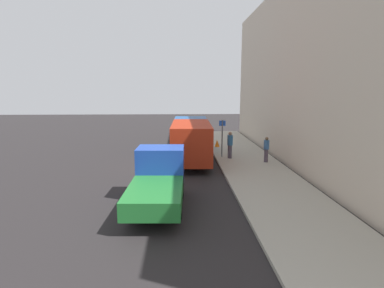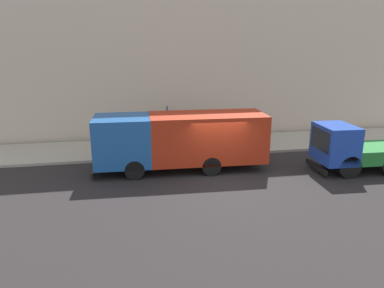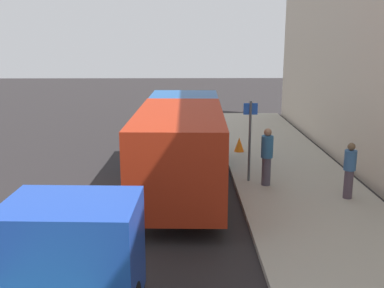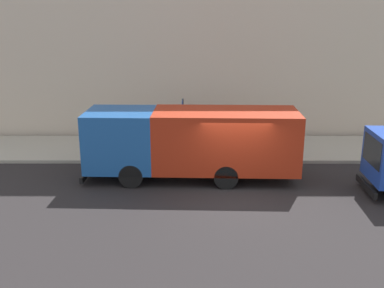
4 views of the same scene
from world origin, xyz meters
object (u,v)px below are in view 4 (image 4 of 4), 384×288
object	(u,v)px
large_utility_truck	(191,140)
pedestrian_standing	(218,124)
street_sign_post	(183,123)
pedestrian_walking	(193,133)
traffic_cone_orange	(97,150)

from	to	relation	value
large_utility_truck	pedestrian_standing	size ratio (longest dim) A/B	5.00
large_utility_truck	street_sign_post	world-z (taller)	street_sign_post
large_utility_truck	pedestrian_walking	bearing A→B (deg)	0.35
pedestrian_standing	street_sign_post	bearing A→B (deg)	-47.28
pedestrian_standing	large_utility_truck	bearing A→B (deg)	-30.15
large_utility_truck	street_sign_post	xyz separation A→B (m)	(2.15, 0.37, 0.14)
pedestrian_standing	traffic_cone_orange	bearing A→B (deg)	-80.57
traffic_cone_orange	street_sign_post	distance (m)	3.98
large_utility_truck	pedestrian_standing	distance (m)	4.97
pedestrian_walking	traffic_cone_orange	world-z (taller)	pedestrian_walking
pedestrian_standing	traffic_cone_orange	world-z (taller)	pedestrian_standing
pedestrian_walking	pedestrian_standing	world-z (taller)	pedestrian_walking
pedestrian_walking	street_sign_post	world-z (taller)	street_sign_post
pedestrian_standing	street_sign_post	size ratio (longest dim) A/B	0.63
traffic_cone_orange	street_sign_post	bearing A→B (deg)	-92.05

